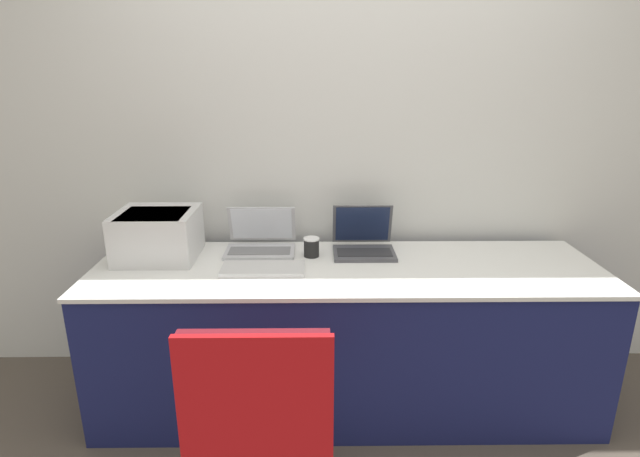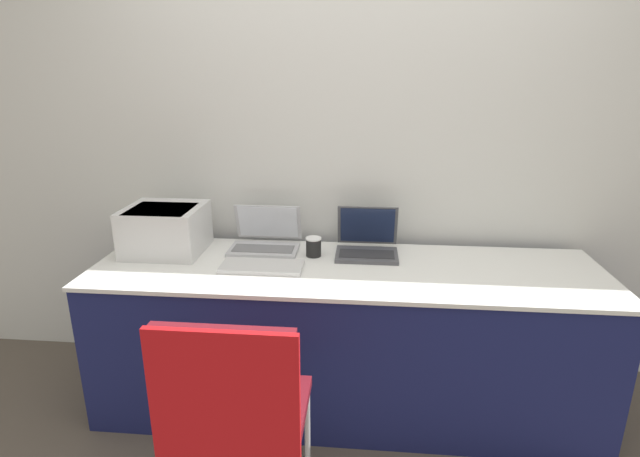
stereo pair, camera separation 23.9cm
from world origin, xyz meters
name	(u,v)px [view 1 (the left image)]	position (x,y,z in m)	size (l,w,h in m)	color
ground_plane	(349,446)	(0.00, 0.00, 0.00)	(14.00, 14.00, 0.00)	brown
wall_back	(344,141)	(0.00, 0.80, 1.30)	(8.00, 0.05, 2.60)	silver
table	(346,335)	(0.00, 0.35, 0.38)	(2.45, 0.72, 0.76)	#191E51
printer	(158,233)	(-0.94, 0.48, 0.89)	(0.38, 0.35, 0.24)	silver
laptop_left	(261,241)	(-0.44, 0.57, 0.81)	(0.36, 0.29, 0.22)	#B7B7BC
laptop_right	(363,242)	(0.10, 0.55, 0.81)	(0.31, 0.28, 0.23)	#4C4C51
external_keyboard	(263,269)	(-0.40, 0.29, 0.77)	(0.39, 0.18, 0.02)	silver
coffee_cup	(311,247)	(-0.17, 0.48, 0.81)	(0.08, 0.08, 0.10)	black
chair	(260,409)	(-0.34, -0.50, 0.59)	(0.48, 0.44, 0.93)	maroon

